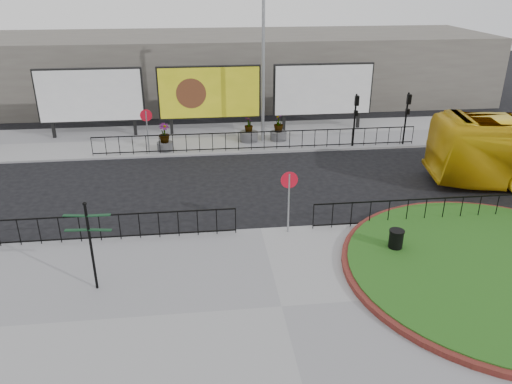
{
  "coord_description": "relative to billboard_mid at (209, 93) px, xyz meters",
  "views": [
    {
      "loc": [
        -2.18,
        -17.06,
        9.26
      ],
      "look_at": [
        -0.12,
        0.54,
        1.43
      ],
      "focal_mm": 35.0,
      "sensor_mm": 36.0,
      "label": 1
    }
  ],
  "objects": [
    {
      "name": "pavement_far",
      "position": [
        1.5,
        -0.97,
        -2.54
      ],
      "size": [
        44.0,
        6.0,
        0.12
      ],
      "primitive_type": "cube",
      "color": "gray",
      "rests_on": "ground"
    },
    {
      "name": "grass_lawn",
      "position": [
        9.0,
        -16.97,
        -2.37
      ],
      "size": [
        10.0,
        10.0,
        0.22
      ],
      "primitive_type": "cylinder",
      "color": "#275216",
      "rests_on": "pavement_near"
    },
    {
      "name": "railing_near_right",
      "position": [
        8.0,
        -13.27,
        -1.93
      ],
      "size": [
        9.0,
        0.1,
        1.1
      ],
      "primitive_type": null,
      "color": "black",
      "rests_on": "pavement_near"
    },
    {
      "name": "signal_pole_b",
      "position": [
        11.0,
        -3.63,
        -0.5
      ],
      "size": [
        0.22,
        0.26,
        3.0
      ],
      "color": "black",
      "rests_on": "pavement_far"
    },
    {
      "name": "billboard_right",
      "position": [
        7.0,
        0.0,
        0.0
      ],
      "size": [
        6.2,
        0.31,
        4.1
      ],
      "color": "black",
      "rests_on": "pavement_far"
    },
    {
      "name": "signal_pole_a",
      "position": [
        8.0,
        -3.63,
        -0.5
      ],
      "size": [
        0.22,
        0.26,
        3.0
      ],
      "color": "black",
      "rests_on": "pavement_far"
    },
    {
      "name": "pavement_near",
      "position": [
        1.5,
        -17.97,
        -2.54
      ],
      "size": [
        30.0,
        10.0,
        0.12
      ],
      "primitive_type": "cube",
      "color": "gray",
      "rests_on": "ground"
    },
    {
      "name": "speed_sign_far",
      "position": [
        -3.5,
        -3.57,
        -0.68
      ],
      "size": [
        0.64,
        0.07,
        2.47
      ],
      "color": "gray",
      "rests_on": "pavement_far"
    },
    {
      "name": "billboard_mid",
      "position": [
        0.0,
        0.0,
        0.0
      ],
      "size": [
        6.2,
        0.31,
        4.1
      ],
      "color": "black",
      "rests_on": "pavement_far"
    },
    {
      "name": "railing_far",
      "position": [
        2.5,
        -3.67,
        -1.93
      ],
      "size": [
        18.0,
        0.1,
        1.1
      ],
      "primitive_type": null,
      "color": "black",
      "rests_on": "pavement_far"
    },
    {
      "name": "planter_a",
      "position": [
        -2.65,
        -3.13,
        -1.85
      ],
      "size": [
        0.9,
        0.9,
        1.54
      ],
      "color": "#4C4C4F",
      "rests_on": "pavement_far"
    },
    {
      "name": "planter_b",
      "position": [
        2.17,
        -1.97,
        -2.02
      ],
      "size": [
        1.07,
        1.07,
        1.45
      ],
      "color": "#4C4C4F",
      "rests_on": "pavement_far"
    },
    {
      "name": "fingerpost_sign",
      "position": [
        -4.13,
        -16.35,
        -0.67
      ],
      "size": [
        1.4,
        0.34,
        3.0
      ],
      "rotation": [
        0.0,
        0.0,
        -0.16
      ],
      "color": "black",
      "rests_on": "pavement_near"
    },
    {
      "name": "litter_bin",
      "position": [
        6.0,
        -15.34,
        -2.03
      ],
      "size": [
        0.54,
        0.54,
        0.89
      ],
      "color": "black",
      "rests_on": "pavement_near"
    },
    {
      "name": "speed_sign_near",
      "position": [
        2.5,
        -13.37,
        -0.68
      ],
      "size": [
        0.64,
        0.07,
        2.47
      ],
      "color": "gray",
      "rests_on": "pavement_near"
    },
    {
      "name": "billboard_left",
      "position": [
        -7.0,
        0.0,
        0.0
      ],
      "size": [
        6.2,
        0.31,
        4.1
      ],
      "color": "black",
      "rests_on": "pavement_far"
    },
    {
      "name": "building_backdrop",
      "position": [
        1.5,
        9.03,
        -0.1
      ],
      "size": [
        40.0,
        10.0,
        5.0
      ],
      "primitive_type": "cube",
      "color": "#68635B",
      "rests_on": "ground"
    },
    {
      "name": "railing_near_left",
      "position": [
        -4.5,
        -13.27,
        -1.93
      ],
      "size": [
        10.0,
        0.1,
        1.1
      ],
      "primitive_type": null,
      "color": "black",
      "rests_on": "pavement_near"
    },
    {
      "name": "ground",
      "position": [
        1.5,
        -12.97,
        -2.6
      ],
      "size": [
        90.0,
        90.0,
        0.0
      ],
      "primitive_type": "plane",
      "color": "black",
      "rests_on": "ground"
    },
    {
      "name": "planter_c",
      "position": [
        3.93,
        -1.97,
        -1.9
      ],
      "size": [
        0.97,
        0.97,
        1.54
      ],
      "color": "#4C4C4F",
      "rests_on": "pavement_far"
    },
    {
      "name": "brick_edge",
      "position": [
        9.0,
        -16.97,
        -2.39
      ],
      "size": [
        10.4,
        10.4,
        0.18
      ],
      "primitive_type": "cylinder",
      "color": "maroon",
      "rests_on": "pavement_near"
    },
    {
      "name": "lamp_post",
      "position": [
        3.01,
        -1.97,
        2.23
      ],
      "size": [
        0.74,
        0.18,
        9.23
      ],
      "color": "gray",
      "rests_on": "pavement_far"
    }
  ]
}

